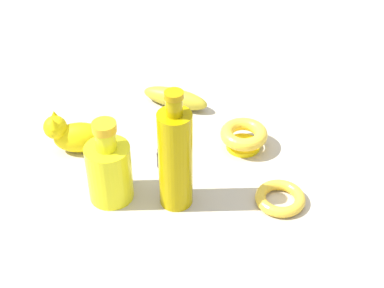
{
  "coord_description": "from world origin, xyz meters",
  "views": [
    {
      "loc": [
        -0.81,
        0.48,
        0.8
      ],
      "look_at": [
        0.0,
        0.0,
        0.05
      ],
      "focal_mm": 54.82,
      "sensor_mm": 36.0,
      "label": 1
    }
  ],
  "objects_px": {
    "bottle_tall": "(175,158)",
    "nail_polish_jar": "(167,157)",
    "cat_figurine": "(74,135)",
    "banana": "(175,98)",
    "bowl": "(244,136)",
    "bottle_short": "(109,169)",
    "bangle": "(280,198)"
  },
  "relations": [
    {
      "from": "bottle_tall",
      "to": "nail_polish_jar",
      "type": "relative_size",
      "value": 5.83
    },
    {
      "from": "bottle_tall",
      "to": "cat_figurine",
      "type": "xyz_separation_m",
      "value": [
        0.25,
        0.11,
        -0.07
      ]
    },
    {
      "from": "cat_figurine",
      "to": "banana",
      "type": "height_order",
      "value": "cat_figurine"
    },
    {
      "from": "bowl",
      "to": "bottle_short",
      "type": "relative_size",
      "value": 0.57
    },
    {
      "from": "bowl",
      "to": "bangle",
      "type": "distance_m",
      "value": 0.18
    },
    {
      "from": "bangle",
      "to": "nail_polish_jar",
      "type": "height_order",
      "value": "nail_polish_jar"
    },
    {
      "from": "banana",
      "to": "bottle_short",
      "type": "relative_size",
      "value": 0.91
    },
    {
      "from": "bangle",
      "to": "bottle_short",
      "type": "relative_size",
      "value": 0.55
    },
    {
      "from": "bowl",
      "to": "nail_polish_jar",
      "type": "xyz_separation_m",
      "value": [
        0.03,
        0.17,
        -0.01
      ]
    },
    {
      "from": "cat_figurine",
      "to": "nail_polish_jar",
      "type": "bearing_deg",
      "value": -134.92
    },
    {
      "from": "bangle",
      "to": "nail_polish_jar",
      "type": "distance_m",
      "value": 0.25
    },
    {
      "from": "nail_polish_jar",
      "to": "bottle_short",
      "type": "distance_m",
      "value": 0.15
    },
    {
      "from": "bowl",
      "to": "banana",
      "type": "bearing_deg",
      "value": 13.25
    },
    {
      "from": "bangle",
      "to": "banana",
      "type": "height_order",
      "value": "banana"
    },
    {
      "from": "bangle",
      "to": "cat_figurine",
      "type": "bearing_deg",
      "value": 38.21
    },
    {
      "from": "banana",
      "to": "bangle",
      "type": "bearing_deg",
      "value": 145.43
    },
    {
      "from": "bottle_tall",
      "to": "bangle",
      "type": "bearing_deg",
      "value": -122.04
    },
    {
      "from": "banana",
      "to": "cat_figurine",
      "type": "bearing_deg",
      "value": 60.67
    },
    {
      "from": "bangle",
      "to": "bottle_short",
      "type": "xyz_separation_m",
      "value": [
        0.18,
        0.27,
        0.06
      ]
    },
    {
      "from": "bowl",
      "to": "bangle",
      "type": "relative_size",
      "value": 1.04
    },
    {
      "from": "nail_polish_jar",
      "to": "bowl",
      "type": "bearing_deg",
      "value": -100.87
    },
    {
      "from": "nail_polish_jar",
      "to": "cat_figurine",
      "type": "height_order",
      "value": "cat_figurine"
    },
    {
      "from": "bottle_tall",
      "to": "cat_figurine",
      "type": "bearing_deg",
      "value": 23.59
    },
    {
      "from": "banana",
      "to": "bottle_short",
      "type": "bearing_deg",
      "value": 91.62
    },
    {
      "from": "bottle_short",
      "to": "bowl",
      "type": "bearing_deg",
      "value": -91.35
    },
    {
      "from": "bottle_tall",
      "to": "cat_figurine",
      "type": "distance_m",
      "value": 0.28
    },
    {
      "from": "bottle_tall",
      "to": "banana",
      "type": "xyz_separation_m",
      "value": [
        0.28,
        -0.16,
        -0.09
      ]
    },
    {
      "from": "bangle",
      "to": "banana",
      "type": "xyz_separation_m",
      "value": [
        0.39,
        0.01,
        0.01
      ]
    },
    {
      "from": "bottle_tall",
      "to": "banana",
      "type": "distance_m",
      "value": 0.33
    },
    {
      "from": "bottle_tall",
      "to": "bangle",
      "type": "distance_m",
      "value": 0.22
    },
    {
      "from": "cat_figurine",
      "to": "banana",
      "type": "distance_m",
      "value": 0.27
    },
    {
      "from": "bottle_tall",
      "to": "banana",
      "type": "bearing_deg",
      "value": -29.2
    }
  ]
}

